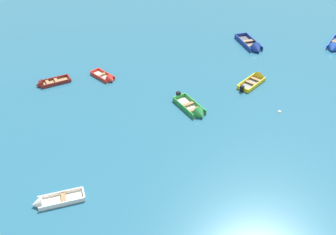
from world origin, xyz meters
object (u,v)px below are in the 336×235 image
Objects in this scene: rowboat_deep_blue_distant_center at (253,47)px; rowboat_white_far_right at (47,202)px; rowboat_yellow_outer_left at (256,79)px; rowboat_red_center at (107,78)px; rowboat_blue_far_left at (334,46)px; rowboat_maroon_near_camera at (46,84)px; rowboat_green_back_row_left at (195,111)px; mooring_buoy_outer_edge at (279,112)px.

rowboat_white_far_right is (-16.09, -21.22, -0.06)m from rowboat_deep_blue_distant_center.
rowboat_yellow_outer_left reaches higher than rowboat_red_center.
rowboat_blue_far_left reaches higher than rowboat_red_center.
rowboat_deep_blue_distant_center reaches higher than rowboat_maroon_near_camera.
rowboat_green_back_row_left is 6.76m from mooring_buoy_outer_edge.
rowboat_yellow_outer_left is at bearing -144.23° from rowboat_blue_far_left.
rowboat_red_center is 0.84× the size of rowboat_maroon_near_camera.
mooring_buoy_outer_edge is at bearing -19.76° from rowboat_red_center.
rowboat_maroon_near_camera is (-5.34, -0.94, -0.00)m from rowboat_red_center.
rowboat_yellow_outer_left is 0.91× the size of rowboat_green_back_row_left.
rowboat_green_back_row_left is 12.19× the size of mooring_buoy_outer_edge.
rowboat_deep_blue_distant_center is 15.82m from rowboat_red_center.
rowboat_yellow_outer_left is 11.03× the size of mooring_buoy_outer_edge.
rowboat_green_back_row_left is at bearing -142.25° from rowboat_blue_far_left.
rowboat_yellow_outer_left is at bearing 43.86° from rowboat_white_far_right.
mooring_buoy_outer_edge is at bearing -90.14° from rowboat_deep_blue_distant_center.
mooring_buoy_outer_edge is (14.41, -5.18, -0.14)m from rowboat_red_center.
rowboat_deep_blue_distant_center is at bearing 59.90° from rowboat_green_back_row_left.
rowboat_maroon_near_camera reaches higher than mooring_buoy_outer_edge.
rowboat_red_center is 0.73× the size of rowboat_green_back_row_left.
rowboat_red_center is (-13.50, 0.19, -0.02)m from rowboat_yellow_outer_left.
rowboat_green_back_row_left is (-15.30, -11.84, -0.01)m from rowboat_blue_far_left.
rowboat_maroon_near_camera is at bearing 167.90° from mooring_buoy_outer_edge.
rowboat_yellow_outer_left is at bearing 100.34° from mooring_buoy_outer_edge.
rowboat_yellow_outer_left is at bearing 2.28° from rowboat_maroon_near_camera.
rowboat_red_center is at bearing 10.00° from rowboat_maroon_near_camera.
rowboat_deep_blue_distant_center is 8.51m from rowboat_blue_far_left.
mooring_buoy_outer_edge is (-0.03, -11.65, -0.20)m from rowboat_deep_blue_distant_center.
rowboat_deep_blue_distant_center is at bearing -179.06° from rowboat_blue_far_left.
rowboat_blue_far_left is 1.23× the size of rowboat_white_far_right.
rowboat_yellow_outer_left is 5.07m from mooring_buoy_outer_edge.
rowboat_white_far_right is at bearing -139.03° from rowboat_blue_far_left.
rowboat_blue_far_left is 32.58m from rowboat_white_far_right.
mooring_buoy_outer_edge is at bearing -79.66° from rowboat_yellow_outer_left.
rowboat_white_far_right reaches higher than mooring_buoy_outer_edge.
rowboat_deep_blue_distant_center reaches higher than rowboat_blue_far_left.
rowboat_red_center is 23.88m from rowboat_blue_far_left.
rowboat_green_back_row_left is at bearing 45.67° from rowboat_white_far_right.
rowboat_blue_far_left is (9.45, 6.81, 0.03)m from rowboat_yellow_outer_left.
rowboat_deep_blue_distant_center is at bearing 52.84° from rowboat_white_far_right.
rowboat_maroon_near_camera is 0.79× the size of rowboat_blue_far_left.
rowboat_maroon_near_camera is 29.29m from rowboat_blue_far_left.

